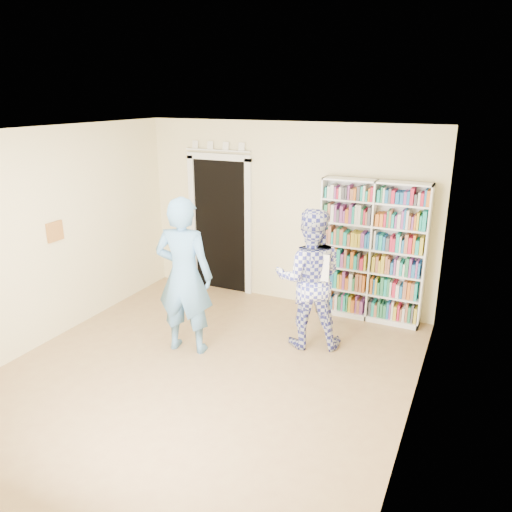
# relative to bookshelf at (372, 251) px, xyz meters

# --- Properties ---
(floor) EXTENTS (5.00, 5.00, 0.00)m
(floor) POSITION_rel_bookshelf_xyz_m (-1.35, -2.34, -1.00)
(floor) COLOR #916A46
(floor) RESTS_ON ground
(ceiling) EXTENTS (5.00, 5.00, 0.00)m
(ceiling) POSITION_rel_bookshelf_xyz_m (-1.35, -2.34, 1.70)
(ceiling) COLOR white
(ceiling) RESTS_ON wall_back
(wall_back) EXTENTS (4.50, 0.00, 4.50)m
(wall_back) POSITION_rel_bookshelf_xyz_m (-1.35, 0.16, 0.35)
(wall_back) COLOR beige
(wall_back) RESTS_ON floor
(wall_left) EXTENTS (0.00, 5.00, 5.00)m
(wall_left) POSITION_rel_bookshelf_xyz_m (-3.60, -2.34, 0.35)
(wall_left) COLOR beige
(wall_left) RESTS_ON floor
(wall_right) EXTENTS (0.00, 5.00, 5.00)m
(wall_right) POSITION_rel_bookshelf_xyz_m (0.90, -2.34, 0.35)
(wall_right) COLOR beige
(wall_right) RESTS_ON floor
(bookshelf) EXTENTS (1.44, 0.27, 1.98)m
(bookshelf) POSITION_rel_bookshelf_xyz_m (0.00, 0.00, 0.00)
(bookshelf) COLOR white
(bookshelf) RESTS_ON floor
(doorway) EXTENTS (1.10, 0.08, 2.43)m
(doorway) POSITION_rel_bookshelf_xyz_m (-2.45, 0.13, 0.18)
(doorway) COLOR black
(doorway) RESTS_ON floor
(wall_art) EXTENTS (0.03, 0.25, 0.25)m
(wall_art) POSITION_rel_bookshelf_xyz_m (-3.58, -2.14, 0.40)
(wall_art) COLOR brown
(wall_art) RESTS_ON wall_left
(man_blue) EXTENTS (0.78, 0.58, 1.95)m
(man_blue) POSITION_rel_bookshelf_xyz_m (-1.85, -1.87, -0.03)
(man_blue) COLOR #5186B5
(man_blue) RESTS_ON floor
(man_plaid) EXTENTS (1.04, 0.93, 1.78)m
(man_plaid) POSITION_rel_bookshelf_xyz_m (-0.52, -1.10, -0.11)
(man_plaid) COLOR #303493
(man_plaid) RESTS_ON floor
(paper_sheet) EXTENTS (0.23, 0.03, 0.33)m
(paper_sheet) POSITION_rel_bookshelf_xyz_m (-0.35, -1.27, 0.11)
(paper_sheet) COLOR white
(paper_sheet) RESTS_ON man_plaid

